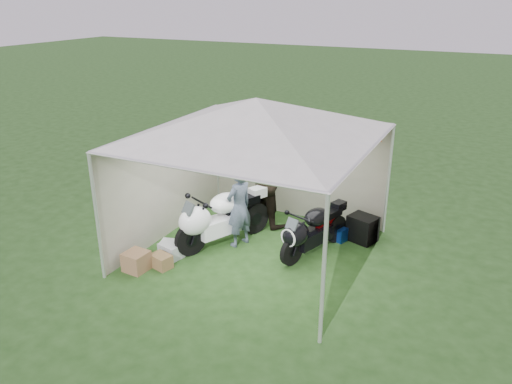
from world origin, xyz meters
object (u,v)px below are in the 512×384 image
crate_2 (169,246)px  crate_3 (161,261)px  canopy_tent (257,122)px  motorcycle_black (311,230)px  motorcycle_white (219,217)px  person_blue_jacket (239,207)px  equipment_box (362,228)px  paddock_stand (337,233)px  person_dark_jacket (269,181)px  crate_1 (136,261)px  crate_0 (171,250)px

crate_2 → crate_3: bearing=-68.6°
canopy_tent → motorcycle_black: bearing=21.0°
motorcycle_white → canopy_tent: bearing=29.4°
person_blue_jacket → crate_2: 1.55m
canopy_tent → equipment_box: (1.70, 1.37, -2.31)m
equipment_box → crate_3: size_ratio=1.40×
canopy_tent → person_blue_jacket: bearing=163.5°
motorcycle_white → paddock_stand: size_ratio=5.48×
crate_3 → paddock_stand: bearing=44.3°
paddock_stand → crate_2: (-2.76, -1.93, -0.03)m
paddock_stand → crate_3: paddock_stand is taller
motorcycle_white → motorcycle_black: motorcycle_white is taller
motorcycle_white → person_dark_jacket: (0.45, 1.35, 0.37)m
paddock_stand → crate_3: size_ratio=0.99×
person_blue_jacket → canopy_tent: bearing=94.2°
person_blue_jacket → equipment_box: size_ratio=3.03×
canopy_tent → person_dark_jacket: (-0.35, 1.29, -1.60)m
person_dark_jacket → crate_1: bearing=86.3°
crate_0 → crate_3: size_ratio=1.09×
crate_2 → motorcycle_black: bearing=24.2°
paddock_stand → person_dark_jacket: (-1.59, 0.11, 0.84)m
canopy_tent → paddock_stand: (1.24, 1.18, -2.43)m
canopy_tent → motorcycle_black: 2.30m
crate_0 → crate_1: bearing=-112.9°
motorcycle_black → crate_1: motorcycle_black is taller
person_blue_jacket → paddock_stand: bearing=142.5°
crate_0 → crate_2: bearing=135.2°
person_blue_jacket → crate_1: (-1.20, -1.71, -0.63)m
crate_3 → person_blue_jacket: bearing=59.1°
motorcycle_black → paddock_stand: bearing=90.0°
canopy_tent → crate_1: (-1.65, -1.57, -2.40)m
equipment_box → crate_2: equipment_box is taller
person_blue_jacket → equipment_box: (2.15, 1.24, -0.54)m
crate_1 → crate_3: bearing=38.8°
paddock_stand → motorcycle_white: bearing=-148.6°
equipment_box → crate_1: (-3.35, -2.94, -0.09)m
crate_2 → equipment_box: bearing=33.3°
crate_0 → motorcycle_white: bearing=56.1°
motorcycle_black → crate_0: size_ratio=4.38×
canopy_tent → person_dark_jacket: bearing=105.3°
person_dark_jacket → crate_3: 2.89m
paddock_stand → person_dark_jacket: size_ratio=0.19×
motorcycle_white → crate_1: motorcycle_white is taller
paddock_stand → crate_3: (-2.54, -2.48, -0.01)m
canopy_tent → person_dark_jacket: canopy_tent is taller
crate_3 → canopy_tent: bearing=44.9°
crate_1 → crate_3: size_ratio=1.04×
motorcycle_white → equipment_box: 2.90m
person_blue_jacket → crate_0: 1.53m
crate_1 → crate_2: size_ratio=1.26×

